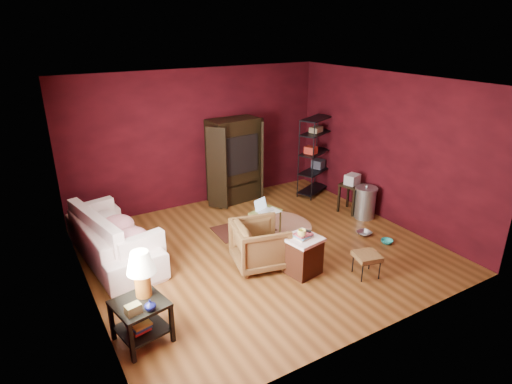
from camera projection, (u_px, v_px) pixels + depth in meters
room at (261, 173)px, 6.74m from camera, size 5.54×5.04×2.84m
sofa at (112, 233)px, 6.90m from camera, size 0.89×2.37×0.91m
armchair at (260, 242)px, 6.70m from camera, size 0.89×0.93×0.81m
pet_bowl_steel at (365, 228)px, 7.76m from camera, size 0.26×0.07×0.26m
pet_bowl_turquoise at (387, 238)px, 7.48m from camera, size 0.22×0.11×0.21m
vase at (150, 305)px, 4.87m from camera, size 0.17×0.18×0.13m
mug at (302, 232)px, 6.30m from camera, size 0.16×0.14×0.13m
side_table at (141, 289)px, 5.05m from camera, size 0.68×0.68×1.14m
sofa_cushions at (113, 237)px, 6.91m from camera, size 1.11×2.00×0.79m
hamper at (302, 254)px, 6.53m from camera, size 0.57×0.57×0.69m
footstool at (367, 257)px, 6.45m from camera, size 0.44×0.44×0.37m
rug_round at (274, 226)px, 8.12m from camera, size 1.74×1.74×0.01m
rug_oriental at (243, 229)px, 8.00m from camera, size 1.09×0.74×0.01m
laptop_desk at (265, 214)px, 7.68m from camera, size 0.63×0.55×0.67m
tv_armoire at (234, 159)px, 9.02m from camera, size 1.40×0.82×1.78m
wire_shelving at (315, 153)px, 9.38m from camera, size 0.92×0.68×1.73m
small_stand at (352, 184)px, 8.56m from camera, size 0.49×0.49×0.80m
trash_can at (365, 202)px, 8.40m from camera, size 0.49×0.49×0.68m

